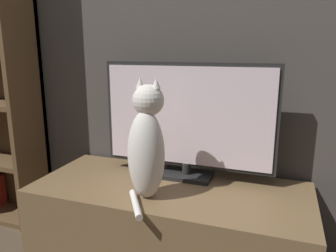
% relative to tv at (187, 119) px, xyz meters
% --- Properties ---
extents(wall_back, '(4.80, 0.05, 2.60)m').
position_rel_tv_xyz_m(wall_back, '(-0.04, 0.18, 0.57)').
color(wall_back, '#47423D').
rests_on(wall_back, ground_plane).
extents(tv_stand, '(1.29, 0.56, 0.44)m').
position_rel_tv_xyz_m(tv_stand, '(-0.04, -0.14, -0.52)').
color(tv_stand, brown).
rests_on(tv_stand, ground_plane).
extents(tv, '(0.86, 0.15, 0.57)m').
position_rel_tv_xyz_m(tv, '(0.00, 0.00, 0.00)').
color(tv, black).
rests_on(tv, tv_stand).
extents(cat, '(0.17, 0.31, 0.52)m').
position_rel_tv_xyz_m(cat, '(-0.10, -0.27, -0.06)').
color(cat, silver).
rests_on(cat, tv_stand).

